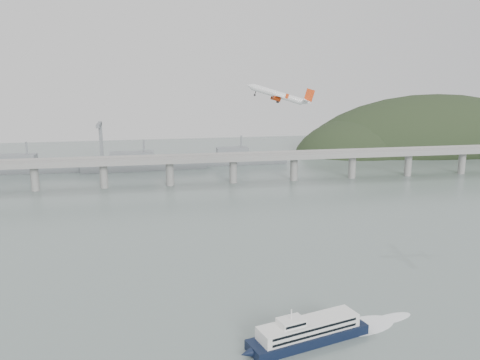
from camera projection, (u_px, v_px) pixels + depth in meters
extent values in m
plane|color=slate|center=(263.00, 294.00, 210.40)|extent=(900.00, 900.00, 0.00)
cube|color=gray|center=(208.00, 159.00, 397.79)|extent=(800.00, 22.00, 2.20)
cube|color=gray|center=(209.00, 159.00, 387.27)|extent=(800.00, 0.60, 1.80)
cube|color=gray|center=(206.00, 154.00, 407.42)|extent=(800.00, 0.60, 1.80)
cylinder|color=gray|center=(35.00, 178.00, 378.18)|extent=(6.00, 6.00, 21.00)
cylinder|color=gray|center=(104.00, 176.00, 386.64)|extent=(6.00, 6.00, 21.00)
cylinder|color=gray|center=(170.00, 173.00, 395.09)|extent=(6.00, 6.00, 21.00)
cylinder|color=gray|center=(233.00, 171.00, 403.54)|extent=(6.00, 6.00, 21.00)
cylinder|color=gray|center=(294.00, 169.00, 411.99)|extent=(6.00, 6.00, 21.00)
cylinder|color=gray|center=(352.00, 167.00, 420.45)|extent=(6.00, 6.00, 21.00)
cylinder|color=gray|center=(408.00, 165.00, 428.90)|extent=(6.00, 6.00, 21.00)
cylinder|color=gray|center=(462.00, 163.00, 437.35)|extent=(6.00, 6.00, 21.00)
ellipsoid|color=black|center=(432.00, 163.00, 576.74)|extent=(320.00, 150.00, 156.00)
ellipsoid|color=black|center=(356.00, 163.00, 549.73)|extent=(140.00, 110.00, 96.00)
cube|color=slate|center=(28.00, 168.00, 443.21)|extent=(95.67, 20.15, 8.00)
cube|color=slate|center=(16.00, 159.00, 439.80)|extent=(33.90, 15.02, 8.00)
cylinder|color=slate|center=(27.00, 150.00, 439.60)|extent=(1.60, 1.60, 14.00)
cube|color=slate|center=(145.00, 165.00, 455.31)|extent=(110.55, 21.43, 8.00)
cube|color=slate|center=(132.00, 157.00, 451.65)|extent=(39.01, 16.73, 8.00)
cylinder|color=slate|center=(144.00, 147.00, 451.71)|extent=(1.60, 1.60, 14.00)
cube|color=slate|center=(241.00, 160.00, 480.12)|extent=(85.00, 13.60, 8.00)
cube|color=slate|center=(232.00, 152.00, 476.88)|extent=(29.75, 11.90, 8.00)
cylinder|color=slate|center=(241.00, 143.00, 476.52)|extent=(1.60, 1.60, 14.00)
cube|color=slate|center=(101.00, 143.00, 478.53)|extent=(3.00, 3.00, 40.00)
cube|color=slate|center=(99.00, 125.00, 464.88)|extent=(3.00, 28.00, 3.00)
cube|color=black|center=(308.00, 337.00, 174.14)|extent=(44.92, 22.01, 3.50)
cone|color=black|center=(247.00, 353.00, 164.12)|extent=(5.16, 4.56, 3.50)
cube|color=white|center=(309.00, 326.00, 173.25)|extent=(37.71, 18.42, 4.37)
cube|color=black|center=(316.00, 329.00, 169.12)|extent=(32.00, 9.19, 0.87)
cube|color=black|center=(316.00, 335.00, 169.59)|extent=(32.00, 9.19, 0.87)
cube|color=black|center=(302.00, 318.00, 176.87)|extent=(32.00, 9.19, 0.87)
cube|color=black|center=(301.00, 323.00, 177.34)|extent=(32.00, 9.19, 0.87)
cube|color=white|center=(291.00, 322.00, 169.53)|extent=(10.08, 8.27, 2.27)
cube|color=black|center=(296.00, 326.00, 166.81)|extent=(7.60, 2.25, 0.87)
cylinder|color=white|center=(291.00, 314.00, 168.90)|extent=(0.54, 0.54, 3.50)
ellipsoid|color=white|center=(365.00, 326.00, 184.90)|extent=(27.66, 18.98, 0.17)
ellipsoid|color=white|center=(391.00, 318.00, 190.10)|extent=(19.89, 11.20, 0.17)
cylinder|color=silver|center=(278.00, 94.00, 255.80)|extent=(26.06, 8.77, 10.69)
cone|color=silver|center=(250.00, 86.00, 254.65)|extent=(5.13, 4.19, 4.32)
cone|color=silver|center=(307.00, 102.00, 256.91)|extent=(5.75, 3.96, 4.59)
cube|color=silver|center=(279.00, 97.00, 256.02)|extent=(9.09, 32.00, 3.23)
cube|color=silver|center=(306.00, 101.00, 256.74)|extent=(4.51, 11.50, 1.63)
cube|color=red|center=(309.00, 95.00, 256.31)|extent=(5.76, 1.00, 7.00)
cylinder|color=red|center=(275.00, 98.00, 261.16)|extent=(4.71, 2.99, 3.20)
cylinder|color=black|center=(271.00, 97.00, 261.01)|extent=(1.27, 2.24, 2.15)
cube|color=silver|center=(275.00, 97.00, 261.01)|extent=(2.56, 0.59, 1.75)
cylinder|color=red|center=(277.00, 99.00, 251.09)|extent=(4.71, 2.99, 3.20)
cylinder|color=black|center=(273.00, 98.00, 250.94)|extent=(1.27, 2.24, 2.15)
cube|color=silver|center=(277.00, 97.00, 250.94)|extent=(2.56, 0.59, 1.75)
cylinder|color=black|center=(278.00, 100.00, 258.68)|extent=(1.01, 0.40, 2.25)
cylinder|color=black|center=(277.00, 102.00, 258.84)|extent=(1.32, 0.53, 1.29)
cylinder|color=black|center=(279.00, 100.00, 253.91)|extent=(1.01, 0.40, 2.25)
cylinder|color=black|center=(278.00, 102.00, 254.08)|extent=(1.32, 0.53, 1.29)
cylinder|color=black|center=(255.00, 93.00, 255.36)|extent=(1.01, 0.40, 2.25)
cylinder|color=black|center=(255.00, 95.00, 255.52)|extent=(1.32, 0.53, 1.29)
cube|color=red|center=(280.00, 95.00, 271.56)|extent=(2.08, 0.43, 2.57)
cube|color=red|center=(287.00, 96.00, 240.41)|extent=(2.08, 0.43, 2.57)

